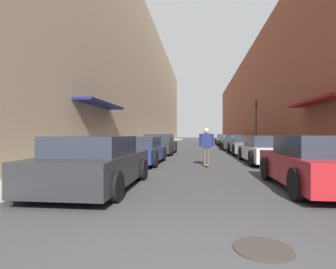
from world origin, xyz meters
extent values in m
plane|color=#38383A|center=(0.00, 25.59, 0.00)|extent=(140.74, 140.74, 0.00)
cube|color=gray|center=(-4.74, 31.99, 0.06)|extent=(1.80, 63.97, 0.12)
cube|color=gray|center=(4.74, 31.99, 0.06)|extent=(1.80, 63.97, 0.12)
cube|color=tan|center=(-7.64, 31.99, 7.41)|extent=(4.00, 63.97, 14.82)
cube|color=#141947|center=(-5.24, 11.20, 2.90)|extent=(1.00, 4.80, 0.12)
cube|color=brown|center=(7.64, 31.99, 5.61)|extent=(4.00, 63.97, 11.22)
cube|color=maroon|center=(5.24, 11.20, 2.90)|extent=(1.00, 4.80, 0.12)
cube|color=#232326|center=(-2.83, 4.58, 0.52)|extent=(1.92, 4.12, 0.69)
cube|color=#232833|center=(-2.83, 4.37, 1.09)|extent=(1.68, 2.15, 0.46)
cylinder|color=black|center=(-3.76, 5.85, 0.32)|extent=(0.18, 0.63, 0.63)
cylinder|color=black|center=(-1.90, 5.85, 0.32)|extent=(0.18, 0.63, 0.63)
cylinder|color=black|center=(-3.76, 3.30, 0.32)|extent=(0.18, 0.63, 0.63)
cylinder|color=black|center=(-1.90, 3.30, 0.32)|extent=(0.18, 0.63, 0.63)
cube|color=navy|center=(-2.83, 9.98, 0.47)|extent=(1.79, 4.22, 0.56)
cube|color=#232833|center=(-2.83, 9.77, 1.00)|extent=(1.54, 2.21, 0.49)
cylinder|color=black|center=(-3.67, 11.28, 0.35)|extent=(0.18, 0.70, 0.70)
cylinder|color=black|center=(-2.00, 11.28, 0.35)|extent=(0.18, 0.70, 0.70)
cylinder|color=black|center=(-3.67, 8.68, 0.35)|extent=(0.18, 0.70, 0.70)
cylinder|color=black|center=(-2.00, 8.68, 0.35)|extent=(0.18, 0.70, 0.70)
cube|color=#232326|center=(-2.86, 15.82, 0.52)|extent=(2.04, 4.49, 0.70)
cube|color=#232833|center=(-2.86, 15.60, 1.12)|extent=(1.75, 2.35, 0.50)
cylinder|color=black|center=(-3.80, 17.20, 0.31)|extent=(0.18, 0.62, 0.62)
cylinder|color=black|center=(-1.93, 17.20, 0.31)|extent=(0.18, 0.62, 0.62)
cylinder|color=black|center=(-3.80, 14.45, 0.31)|extent=(0.18, 0.62, 0.62)
cylinder|color=black|center=(-1.93, 14.45, 0.31)|extent=(0.18, 0.62, 0.62)
cube|color=maroon|center=(2.71, 5.07, 0.52)|extent=(1.94, 3.94, 0.67)
cube|color=#232833|center=(2.71, 4.87, 1.10)|extent=(1.70, 2.05, 0.48)
cylinder|color=black|center=(1.77, 6.29, 0.34)|extent=(0.18, 0.68, 0.68)
cylinder|color=black|center=(3.66, 6.29, 0.34)|extent=(0.18, 0.68, 0.68)
cylinder|color=black|center=(1.77, 3.85, 0.34)|extent=(0.18, 0.68, 0.68)
cube|color=silver|center=(2.81, 10.81, 0.50)|extent=(1.81, 4.46, 0.61)
cube|color=#232833|center=(2.81, 10.59, 1.05)|extent=(1.57, 2.33, 0.50)
cylinder|color=black|center=(1.96, 12.19, 0.35)|extent=(0.18, 0.70, 0.70)
cylinder|color=black|center=(3.66, 12.19, 0.35)|extent=(0.18, 0.70, 0.70)
cylinder|color=black|center=(1.96, 9.44, 0.35)|extent=(0.18, 0.70, 0.70)
cylinder|color=black|center=(3.66, 9.44, 0.35)|extent=(0.18, 0.70, 0.70)
cube|color=#515459|center=(2.82, 15.99, 0.51)|extent=(1.89, 4.38, 0.64)
cube|color=#232833|center=(2.82, 15.78, 1.05)|extent=(1.64, 2.29, 0.44)
cylinder|color=black|center=(1.93, 17.34, 0.35)|extent=(0.18, 0.71, 0.71)
cylinder|color=black|center=(3.72, 17.34, 0.35)|extent=(0.18, 0.71, 0.71)
cylinder|color=black|center=(1.93, 14.65, 0.35)|extent=(0.18, 0.71, 0.71)
cylinder|color=black|center=(3.72, 14.65, 0.35)|extent=(0.18, 0.71, 0.71)
cube|color=#232326|center=(2.72, 21.07, 0.52)|extent=(1.96, 4.01, 0.68)
cube|color=#232833|center=(2.72, 20.87, 1.07)|extent=(1.69, 2.10, 0.43)
cylinder|color=black|center=(1.81, 22.30, 0.32)|extent=(0.18, 0.64, 0.64)
cylinder|color=black|center=(3.63, 22.30, 0.32)|extent=(0.18, 0.64, 0.64)
cylinder|color=black|center=(1.81, 19.84, 0.32)|extent=(0.18, 0.64, 0.64)
cylinder|color=black|center=(3.63, 19.84, 0.32)|extent=(0.18, 0.64, 0.64)
cube|color=navy|center=(2.81, 26.55, 0.46)|extent=(1.81, 4.44, 0.55)
cube|color=#232833|center=(2.81, 26.33, 0.94)|extent=(1.55, 2.32, 0.42)
cylinder|color=black|center=(1.98, 27.91, 0.33)|extent=(0.18, 0.66, 0.66)
cylinder|color=black|center=(3.64, 27.91, 0.33)|extent=(0.18, 0.66, 0.66)
cylinder|color=black|center=(1.98, 25.18, 0.33)|extent=(0.18, 0.66, 0.66)
cylinder|color=black|center=(3.64, 25.18, 0.33)|extent=(0.18, 0.66, 0.66)
cube|color=#515459|center=(2.89, 31.93, 0.48)|extent=(1.84, 4.64, 0.60)
cube|color=#232833|center=(2.89, 31.70, 1.04)|extent=(1.59, 2.42, 0.52)
cylinder|color=black|center=(2.03, 33.36, 0.33)|extent=(0.18, 0.66, 0.66)
cylinder|color=black|center=(3.75, 33.36, 0.33)|extent=(0.18, 0.66, 0.66)
cylinder|color=black|center=(2.03, 30.50, 0.33)|extent=(0.18, 0.66, 0.66)
cylinder|color=black|center=(3.75, 30.50, 0.33)|extent=(0.18, 0.66, 0.66)
cube|color=brown|center=(0.09, 9.42, 0.07)|extent=(0.20, 0.78, 0.02)
cylinder|color=beige|center=(0.02, 9.67, 0.03)|extent=(0.03, 0.06, 0.06)
cylinder|color=beige|center=(0.17, 9.67, 0.03)|extent=(0.03, 0.06, 0.06)
cylinder|color=beige|center=(0.02, 9.17, 0.03)|extent=(0.03, 0.06, 0.06)
cylinder|color=beige|center=(0.17, 9.17, 0.03)|extent=(0.03, 0.06, 0.06)
cylinder|color=#47423D|center=(0.01, 9.42, 0.45)|extent=(0.11, 0.11, 0.75)
cylinder|color=#47423D|center=(0.17, 9.42, 0.45)|extent=(0.11, 0.11, 0.75)
cube|color=#191E4C|center=(0.09, 9.42, 1.10)|extent=(0.44, 0.20, 0.57)
sphere|color=tan|center=(0.09, 9.42, 1.51)|extent=(0.24, 0.24, 0.24)
cylinder|color=#191E4C|center=(-0.17, 9.42, 1.10)|extent=(0.09, 0.09, 0.54)
cylinder|color=#191E4C|center=(0.36, 9.42, 1.10)|extent=(0.09, 0.09, 0.54)
cylinder|color=#332D28|center=(0.52, 1.41, 0.01)|extent=(0.70, 0.70, 0.02)
cylinder|color=#2D2D2D|center=(4.32, 19.74, 2.07)|extent=(0.10, 0.10, 3.90)
cube|color=#332D0F|center=(4.32, 19.74, 3.79)|extent=(0.16, 0.16, 0.45)
sphere|color=red|center=(4.32, 19.65, 3.90)|extent=(0.11, 0.11, 0.11)
camera|label=1|loc=(-0.24, -1.82, 1.39)|focal=28.00mm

